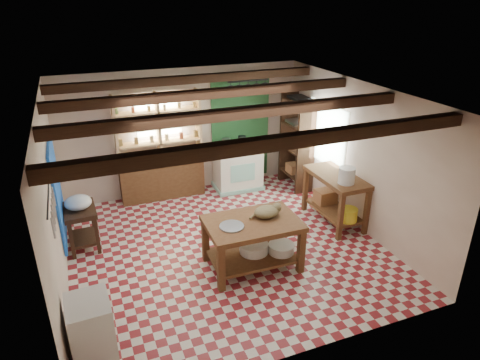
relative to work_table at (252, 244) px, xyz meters
name	(u,v)px	position (x,y,z in m)	size (l,w,h in m)	color
floor	(225,248)	(-0.21, 0.65, -0.41)	(5.00, 5.00, 0.02)	maroon
ceiling	(223,94)	(-0.21, 0.65, 2.20)	(5.00, 5.00, 0.02)	#434247
wall_back	(184,132)	(-0.21, 3.15, 0.90)	(5.00, 0.04, 2.60)	beige
wall_front	(302,263)	(-0.21, -1.85, 0.90)	(5.00, 0.04, 2.60)	beige
wall_left	(53,203)	(-2.71, 0.65, 0.90)	(0.04, 5.00, 2.60)	beige
wall_right	(358,156)	(2.29, 0.65, 0.90)	(0.04, 5.00, 2.60)	beige
ceiling_beams	(223,103)	(-0.21, 0.65, 2.08)	(5.00, 3.80, 0.15)	#372013
blue_wall_patch	(57,190)	(-2.68, 1.55, 0.70)	(0.04, 1.40, 1.60)	blue
green_wall_patch	(240,128)	(1.04, 3.12, 0.85)	(1.30, 0.04, 2.30)	#215327
window_back	(158,116)	(-0.71, 3.13, 1.30)	(0.90, 0.02, 0.80)	#B7C8B2
window_right	(326,134)	(2.27, 1.65, 1.00)	(0.02, 1.30, 1.20)	#B7C8B2
utensil_rail	(50,210)	(-2.65, -0.55, 1.38)	(0.06, 0.90, 0.28)	black
pot_rack	(248,89)	(1.04, 2.70, 1.78)	(0.86, 0.12, 0.36)	black
shelving_unit	(160,147)	(-0.76, 2.96, 0.70)	(1.70, 0.34, 2.20)	#DCB47F
tall_rack	(297,143)	(2.07, 2.45, 0.60)	(0.40, 0.86, 2.00)	#372013
work_table	(252,244)	(0.00, 0.00, 0.00)	(1.41, 0.94, 0.80)	brown
stove	(238,167)	(0.85, 2.80, 0.08)	(0.98, 0.66, 0.96)	white
prep_table	(82,228)	(-2.41, 1.55, -0.04)	(0.49, 0.72, 0.73)	#372013
white_cabinet	(92,332)	(-2.43, -1.06, 0.02)	(0.47, 0.56, 0.85)	silver
right_counter	(335,199)	(1.97, 0.75, 0.07)	(0.66, 1.31, 0.94)	brown
cat	(267,212)	(0.25, 0.04, 0.49)	(0.39, 0.30, 0.18)	olive
steel_tray	(232,226)	(-0.35, -0.04, 0.41)	(0.37, 0.37, 0.02)	#939299
basin_large	(254,248)	(0.05, 0.05, -0.11)	(0.45, 0.45, 0.16)	silver
basin_small	(281,248)	(0.45, -0.11, -0.12)	(0.41, 0.41, 0.14)	silver
kettle_left	(226,143)	(0.60, 2.81, 0.66)	(0.18, 0.18, 0.21)	#939299
kettle_right	(242,141)	(0.95, 2.80, 0.66)	(0.17, 0.17, 0.22)	black
enamel_bowl	(78,202)	(-2.41, 1.55, 0.43)	(0.43, 0.43, 0.22)	silver
white_bucket	(347,175)	(1.92, 0.40, 0.68)	(0.28, 0.28, 0.28)	silver
wicker_basket	(325,196)	(1.97, 1.05, -0.02)	(0.37, 0.30, 0.26)	#95613C
yellow_tub	(348,215)	(1.97, 0.30, -0.03)	(0.32, 0.32, 0.23)	yellow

